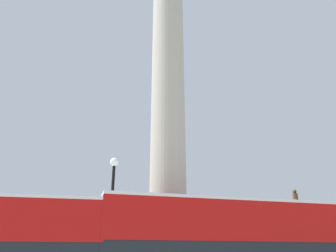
% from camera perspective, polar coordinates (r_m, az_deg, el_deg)
% --- Properties ---
extents(monument_column, '(5.50, 5.50, 24.20)m').
position_cam_1_polar(monument_column, '(19.86, 0.00, -1.60)').
color(monument_column, '#A39E8E').
rests_on(monument_column, ground_plane).
extents(bus_b, '(11.27, 3.49, 4.45)m').
position_cam_1_polar(bus_b, '(14.66, 11.45, -20.55)').
color(bus_b, '#A80F0C').
rests_on(bus_b, ground_plane).
extents(street_lamp, '(0.41, 0.41, 6.54)m').
position_cam_1_polar(street_lamp, '(15.08, -9.99, -16.42)').
color(street_lamp, black).
rests_on(street_lamp, ground_plane).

